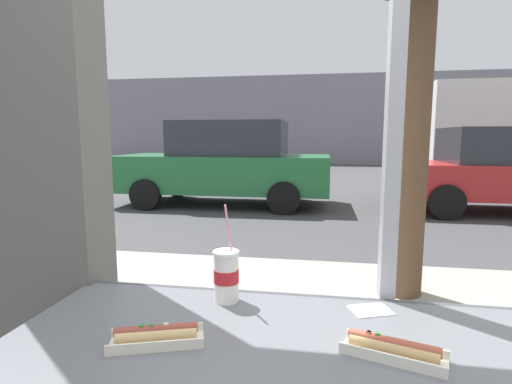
{
  "coord_description": "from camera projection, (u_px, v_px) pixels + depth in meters",
  "views": [
    {
      "loc": [
        -0.23,
        -1.27,
        1.47
      ],
      "look_at": [
        -0.84,
        2.37,
        0.96
      ],
      "focal_mm": 27.58,
      "sensor_mm": 36.0,
      "label": 1
    }
  ],
  "objects": [
    {
      "name": "sidewalk_strip",
      "position": [
        349.0,
        327.0,
        2.96
      ],
      "size": [
        16.0,
        2.8,
        0.11
      ],
      "primitive_type": "cube",
      "color": "#9E998E",
      "rests_on": "ground"
    },
    {
      "name": "window_wall",
      "position": [
        399.0,
        19.0,
        1.23
      ],
      "size": [
        2.9,
        0.2,
        2.9
      ],
      "color": "#56544F",
      "rests_on": "ground"
    },
    {
      "name": "building_facade_far",
      "position": [
        327.0,
        120.0,
        22.38
      ],
      "size": [
        28.0,
        1.2,
        4.95
      ],
      "primitive_type": "cube",
      "color": "gray",
      "rests_on": "ground"
    },
    {
      "name": "napkin_wrapper",
      "position": [
        371.0,
        310.0,
        1.22
      ],
      "size": [
        0.14,
        0.13,
        0.0
      ],
      "primitive_type": "cube",
      "rotation": [
        0.0,
        0.0,
        0.36
      ],
      "color": "white",
      "rests_on": "window_counter"
    },
    {
      "name": "soda_cup_right",
      "position": [
        226.0,
        275.0,
        1.29
      ],
      "size": [
        0.09,
        0.09,
        0.33
      ],
      "color": "silver",
      "rests_on": "window_counter"
    },
    {
      "name": "hotdog_tray_far",
      "position": [
        393.0,
        348.0,
        0.96
      ],
      "size": [
        0.26,
        0.16,
        0.05
      ],
      "color": "silver",
      "rests_on": "window_counter"
    },
    {
      "name": "parked_car_green",
      "position": [
        226.0,
        163.0,
        8.62
      ],
      "size": [
        4.57,
        2.07,
        1.82
      ],
      "color": "#236B38",
      "rests_on": "ground"
    },
    {
      "name": "ground_plane",
      "position": [
        331.0,
        201.0,
        9.22
      ],
      "size": [
        60.0,
        60.0,
        0.0
      ],
      "primitive_type": "plane",
      "color": "#424244"
    },
    {
      "name": "parked_car_red",
      "position": [
        506.0,
        170.0,
        7.7
      ],
      "size": [
        4.3,
        2.08,
        1.67
      ],
      "color": "red",
      "rests_on": "ground"
    },
    {
      "name": "hotdog_tray_near",
      "position": [
        157.0,
        335.0,
        1.03
      ],
      "size": [
        0.26,
        0.16,
        0.05
      ],
      "color": "beige",
      "rests_on": "window_counter"
    }
  ]
}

